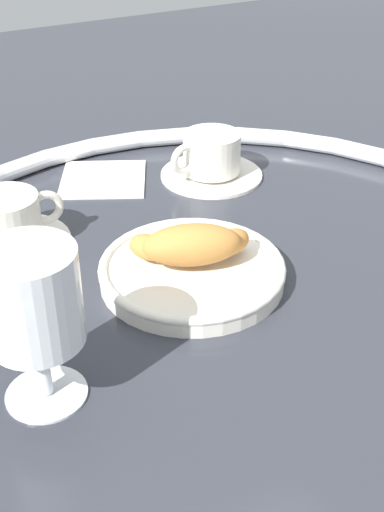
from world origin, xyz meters
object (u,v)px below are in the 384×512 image
pastry_plate (192,271)px  folded_napkin (103,178)px  juice_glass_left (33,305)px  croissant_large (192,245)px  coffee_cup_far (211,159)px  coffee_cup_near (8,225)px

pastry_plate → folded_napkin: pastry_plate is taller
folded_napkin → pastry_plate: bearing=-91.9°
juice_glass_left → folded_napkin: juice_glass_left is taller
croissant_large → folded_napkin: bearing=88.4°
juice_glass_left → pastry_plate: bearing=25.7°
juice_glass_left → folded_napkin: (0.19, 0.35, -0.09)m
coffee_cup_far → folded_napkin: (-0.13, 0.06, -0.02)m
croissant_large → coffee_cup_far: bearing=55.5°
croissant_large → coffee_cup_near: 0.21m
pastry_plate → juice_glass_left: bearing=-154.3°
coffee_cup_far → juice_glass_left: 0.44m
pastry_plate → croissant_large: bearing=68.7°
coffee_cup_far → folded_napkin: 0.15m
coffee_cup_far → juice_glass_left: bearing=-137.9°
juice_glass_left → coffee_cup_far: bearing=42.1°
coffee_cup_far → juice_glass_left: size_ratio=0.97×
coffee_cup_near → folded_napkin: (0.15, 0.10, -0.02)m
croissant_large → juice_glass_left: juice_glass_left is taller
coffee_cup_far → croissant_large: bearing=-124.5°
juice_glass_left → folded_napkin: size_ratio=1.27×
coffee_cup_near → folded_napkin: bearing=34.2°
coffee_cup_near → folded_napkin: coffee_cup_near is taller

